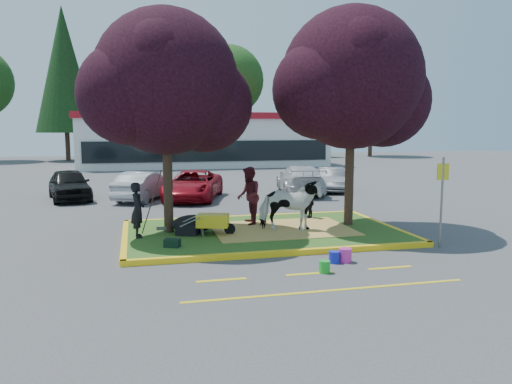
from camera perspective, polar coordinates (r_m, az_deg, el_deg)
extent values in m
plane|color=#424244|center=(15.29, 0.78, -4.90)|extent=(90.00, 90.00, 0.00)
cube|color=#2B5319|center=(15.27, 0.78, -4.63)|extent=(8.00, 5.00, 0.15)
cube|color=yellow|center=(12.86, 3.67, -6.96)|extent=(8.30, 0.16, 0.15)
cube|color=yellow|center=(17.73, -1.31, -2.93)|extent=(8.30, 0.16, 0.15)
cube|color=yellow|center=(14.81, -14.76, -5.26)|extent=(0.16, 5.30, 0.15)
cube|color=yellow|center=(16.74, 14.45, -3.79)|extent=(0.16, 5.30, 0.15)
cube|color=tan|center=(15.41, 2.94, -4.22)|extent=(4.20, 3.00, 0.01)
cylinder|color=black|center=(14.95, -10.06, 2.13)|extent=(0.28, 0.28, 3.53)
sphere|color=black|center=(14.94, -10.29, 12.28)|extent=(4.20, 4.20, 4.20)
sphere|color=black|center=(15.21, -5.87, 9.90)|extent=(2.86, 2.86, 2.86)
sphere|color=black|center=(14.58, -14.38, 10.80)|extent=(2.86, 2.86, 2.86)
cylinder|color=black|center=(16.14, 10.64, 2.80)|extent=(0.28, 0.28, 3.70)
sphere|color=black|center=(16.16, 10.88, 12.64)|extent=(4.40, 4.40, 4.40)
sphere|color=black|center=(16.82, 14.35, 10.08)|extent=(2.99, 2.99, 2.99)
sphere|color=black|center=(15.43, 7.52, 11.49)|extent=(2.99, 2.99, 2.99)
cube|color=yellow|center=(10.90, -3.96, -10.01)|extent=(1.10, 0.12, 0.01)
cube|color=yellow|center=(11.40, 6.13, -9.26)|extent=(1.10, 0.12, 0.01)
cube|color=yellow|center=(12.20, 15.10, -8.36)|extent=(1.10, 0.12, 0.01)
cube|color=yellow|center=(10.33, 8.43, -11.08)|extent=(6.00, 0.10, 0.01)
cube|color=silver|center=(42.86, -6.04, 5.72)|extent=(20.00, 8.00, 4.00)
cube|color=maroon|center=(42.85, -6.08, 8.60)|extent=(20.40, 8.40, 0.50)
cube|color=black|center=(38.88, -5.22, 4.67)|extent=(19.00, 0.10, 1.60)
cylinder|color=black|center=(51.85, -20.74, 5.53)|extent=(0.44, 0.44, 3.92)
cone|color=black|center=(52.12, -21.09, 12.93)|extent=(5.60, 5.60, 11.90)
cylinder|color=black|center=(53.01, -11.88, 5.43)|extent=(0.44, 0.44, 3.08)
sphere|color=#143811|center=(53.10, -12.03, 11.14)|extent=(6.16, 6.16, 6.16)
cylinder|color=black|center=(52.88, -3.11, 5.88)|extent=(0.44, 0.44, 3.64)
sphere|color=#143811|center=(53.08, -3.16, 12.63)|extent=(7.28, 7.28, 7.28)
cylinder|color=black|center=(55.39, 5.00, 5.86)|extent=(0.44, 0.44, 3.50)
cone|color=black|center=(55.55, 5.07, 12.06)|extent=(5.00, 5.00, 10.62)
cylinder|color=black|center=(57.56, 12.92, 5.62)|extent=(0.44, 0.44, 3.22)
sphere|color=#143811|center=(57.66, 13.09, 11.11)|extent=(6.44, 6.44, 6.44)
imported|color=white|center=(15.00, 3.88, -1.53)|extent=(2.02, 1.32, 1.57)
ellipsoid|color=black|center=(14.93, -7.24, -3.62)|extent=(1.39, 1.03, 0.54)
imported|color=black|center=(14.53, -13.38, -2.00)|extent=(0.44, 0.61, 1.57)
imported|color=#4A151C|center=(15.96, -0.84, -0.43)|extent=(0.80, 0.98, 1.86)
imported|color=black|center=(17.22, 6.14, -1.18)|extent=(0.29, 0.65, 1.10)
cylinder|color=black|center=(14.62, -3.01, -4.23)|extent=(0.33, 0.16, 0.33)
cylinder|color=slate|center=(14.31, -6.08, -4.71)|extent=(0.04, 0.04, 0.24)
cylinder|color=slate|center=(14.70, -6.29, -4.38)|extent=(0.04, 0.04, 0.24)
cube|color=gold|center=(14.49, -4.96, -3.26)|extent=(1.03, 0.79, 0.36)
cylinder|color=slate|center=(14.20, -7.55, -3.44)|extent=(0.58, 0.21, 0.30)
cylinder|color=slate|center=(14.59, -7.72, -3.15)|extent=(0.58, 0.21, 0.30)
cube|color=black|center=(14.65, -7.88, -4.30)|extent=(0.70, 0.55, 0.31)
cube|color=black|center=(13.28, -9.54, -5.77)|extent=(0.47, 0.39, 0.21)
cylinder|color=slate|center=(14.39, 20.44, -1.15)|extent=(0.06, 0.06, 2.47)
cube|color=gold|center=(14.29, 20.60, 2.18)|extent=(0.35, 0.03, 0.45)
cylinder|color=green|center=(11.48, 7.83, -8.46)|extent=(0.27, 0.27, 0.28)
cylinder|color=#D32F9C|center=(12.42, 10.16, -7.13)|extent=(0.38, 0.38, 0.34)
cylinder|color=#1720B9|center=(12.31, 8.94, -7.37)|extent=(0.28, 0.28, 0.29)
imported|color=black|center=(24.02, -20.55, 0.82)|extent=(2.47, 4.32, 1.38)
imported|color=#A0A3A8|center=(22.98, -12.74, 0.72)|extent=(2.89, 4.14, 1.29)
imported|color=maroon|center=(22.72, -7.22, 0.79)|extent=(3.52, 5.16, 1.31)
imported|color=silver|center=(24.66, 5.07, 1.44)|extent=(2.73, 5.07, 1.40)
imported|color=slate|center=(25.85, 8.63, 1.43)|extent=(2.29, 3.83, 1.19)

